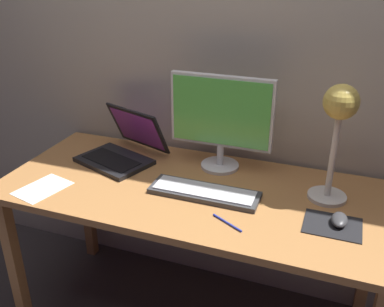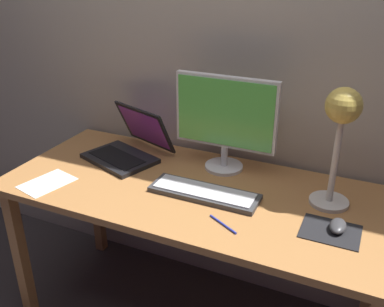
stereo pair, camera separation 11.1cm
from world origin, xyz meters
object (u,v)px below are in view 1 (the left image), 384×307
(monitor, at_px, (221,117))
(keyboard_main, at_px, (204,192))
(laptop, at_px, (125,145))
(mouse, at_px, (339,220))
(desk_lamp, at_px, (339,119))
(pen, at_px, (227,223))

(monitor, bearing_deg, keyboard_main, -86.90)
(laptop, bearing_deg, mouse, -13.27)
(desk_lamp, height_order, mouse, desk_lamp)
(monitor, xyz_separation_m, keyboard_main, (0.01, -0.26, -0.23))
(pen, bearing_deg, keyboard_main, 131.00)
(keyboard_main, xyz_separation_m, laptop, (-0.46, 0.20, 0.05))
(monitor, bearing_deg, desk_lamp, -13.29)
(laptop, distance_m, desk_lamp, 0.96)
(monitor, xyz_separation_m, desk_lamp, (0.47, -0.11, 0.09))
(laptop, xyz_separation_m, desk_lamp, (0.92, -0.06, 0.27))
(desk_lamp, bearing_deg, keyboard_main, -162.66)
(monitor, distance_m, keyboard_main, 0.34)
(laptop, distance_m, pen, 0.70)
(monitor, xyz_separation_m, laptop, (-0.44, -0.06, -0.18))
(mouse, distance_m, pen, 0.40)
(keyboard_main, height_order, pen, keyboard_main)
(monitor, xyz_separation_m, pen, (0.16, -0.42, -0.24))
(monitor, height_order, mouse, monitor)
(keyboard_main, xyz_separation_m, pen, (0.14, -0.16, -0.01))
(desk_lamp, relative_size, pen, 3.29)
(laptop, bearing_deg, pen, -31.20)
(keyboard_main, height_order, desk_lamp, desk_lamp)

